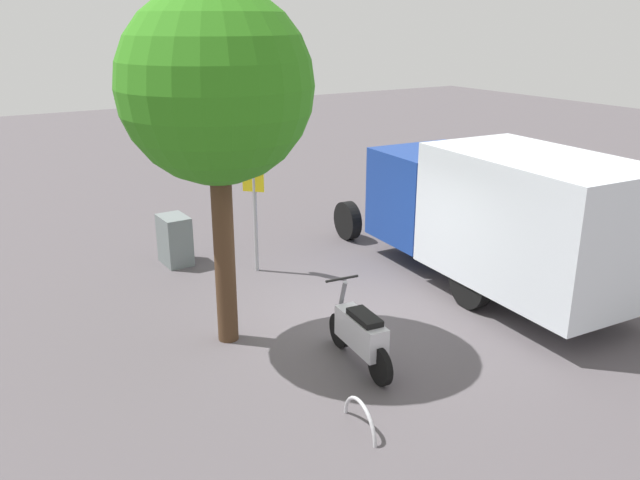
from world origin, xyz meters
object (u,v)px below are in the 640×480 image
at_px(street_tree, 216,89).
at_px(utility_cabinet, 175,240).
at_px(stop_sign, 253,179).
at_px(motorcycle, 360,334).
at_px(bike_rack_hoop, 360,429).
at_px(box_truck_near, 493,210).

height_order(street_tree, utility_cabinet, street_tree).
bearing_deg(stop_sign, motorcycle, 174.80).
bearing_deg(stop_sign, bike_rack_hoop, 166.87).
relative_size(stop_sign, bike_rack_hoop, 3.45).
xyz_separation_m(motorcycle, street_tree, (1.82, 1.34, 3.48)).
height_order(stop_sign, utility_cabinet, stop_sign).
xyz_separation_m(box_truck_near, stop_sign, (3.10, 3.47, 0.40)).
height_order(box_truck_near, stop_sign, stop_sign).
bearing_deg(utility_cabinet, stop_sign, -135.07).
bearing_deg(utility_cabinet, bike_rack_hoop, 179.66).
relative_size(motorcycle, utility_cabinet, 1.73).
bearing_deg(street_tree, stop_sign, -34.82).
bearing_deg(motorcycle, street_tree, 42.40).
xyz_separation_m(box_truck_near, bike_rack_hoop, (-2.54, 4.79, -1.55)).
bearing_deg(motorcycle, utility_cabinet, 14.97).
relative_size(box_truck_near, utility_cabinet, 6.94).
distance_m(motorcycle, bike_rack_hoop, 1.70).
height_order(motorcycle, bike_rack_hoop, motorcycle).
relative_size(motorcycle, street_tree, 0.33).
height_order(motorcycle, utility_cabinet, motorcycle).
bearing_deg(box_truck_near, bike_rack_hoop, 121.41).
relative_size(box_truck_near, stop_sign, 2.48).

